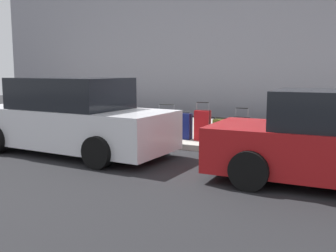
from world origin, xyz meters
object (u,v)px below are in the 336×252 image
Objects in this scene: suitcase_olive_11 at (101,118)px; suitcase_black_10 at (116,123)px; suitcase_maroon_2 at (262,135)px; suitcase_olive_4 at (222,131)px; suitcase_teal_0 at (311,135)px; suitcase_maroon_9 at (131,123)px; suitcase_silver_8 at (149,126)px; suitcase_black_3 at (241,130)px; fire_hydrant at (75,115)px; suitcase_silver_1 at (285,137)px; suitcase_red_5 at (202,125)px; parked_car_white_1 at (71,118)px; bollard_post at (55,115)px; suitcase_teal_7 at (166,125)px; suitcase_navy_6 at (184,126)px.

suitcase_black_10 is at bearing 173.94° from suitcase_olive_11.
suitcase_olive_4 is at bearing -3.61° from suitcase_maroon_2.
suitcase_teal_0 reaches higher than suitcase_maroon_9.
suitcase_silver_8 is 1.06× the size of suitcase_maroon_9.
suitcase_black_3 is 1.08× the size of fire_hydrant.
suitcase_silver_1 is at bearing 179.17° from suitcase_olive_11.
suitcase_red_5 is 3.19m from parked_car_white_1.
suitcase_red_5 is at bearing 0.32° from suitcase_olive_4.
suitcase_olive_11 is at bearing -172.91° from bollard_post.
suitcase_maroon_9 is (1.05, 0.08, -0.01)m from suitcase_teal_7.
suitcase_silver_8 reaches higher than suitcase_maroon_2.
suitcase_black_3 is 0.90× the size of suitcase_red_5.
fire_hydrant is at bearing -1.58° from suitcase_maroon_9.
suitcase_red_5 and suitcase_olive_11 have the same top height.
suitcase_black_3 is 1.11× the size of bollard_post.
suitcase_olive_11 reaches higher than suitcase_black_10.
suitcase_maroon_2 is 6.30m from bollard_post.
suitcase_red_5 is (1.00, -0.00, 0.06)m from suitcase_black_3.
suitcase_teal_0 is 5.19m from suitcase_black_10.
suitcase_maroon_2 is 2.54m from suitcase_teal_7.
suitcase_maroon_2 is at bearing 178.91° from suitcase_navy_6.
suitcase_maroon_9 is 0.53m from suitcase_black_10.
fire_hydrant is at bearing -0.53° from suitcase_maroon_2.
suitcase_silver_8 is at bearing -0.42° from suitcase_teal_0.
suitcase_black_10 is at bearing 179.60° from fire_hydrant.
suitcase_teal_7 is at bearing -0.46° from suitcase_black_3.
suitcase_silver_1 reaches higher than suitcase_silver_8.
suitcase_red_5 reaches higher than suitcase_teal_7.
suitcase_maroon_9 is at bearing 4.29° from suitcase_teal_7.
suitcase_silver_1 is at bearing 179.08° from suitcase_red_5.
suitcase_silver_1 is at bearing 179.11° from suitcase_teal_7.
suitcase_teal_7 is 3.76m from bollard_post.
fire_hydrant is at bearing -0.40° from suitcase_black_10.
suitcase_black_3 is 1.01× the size of suitcase_black_10.
suitcase_red_5 is 1.20× the size of fire_hydrant.
suitcase_olive_11 is 1.62m from bollard_post.
suitcase_teal_7 is at bearing -0.81° from suitcase_red_5.
suitcase_red_5 reaches higher than fire_hydrant.
suitcase_maroon_9 is at bearing 178.42° from fire_hydrant.
suitcase_red_5 reaches higher than suitcase_silver_8.
suitcase_teal_7 is at bearing -3.89° from suitcase_navy_6.
parked_car_white_1 is (1.85, 2.14, 0.33)m from suitcase_navy_6.
suitcase_silver_8 is (1.57, -0.05, -0.12)m from suitcase_red_5.
suitcase_olive_11 is (5.21, -0.08, 0.12)m from suitcase_silver_1.
suitcase_red_5 reaches higher than bollard_post.
suitcase_navy_6 is at bearing -178.19° from bollard_post.
suitcase_black_10 is at bearing 0.40° from suitcase_red_5.
suitcase_silver_1 is 2.03m from suitcase_red_5.
suitcase_olive_11 reaches higher than suitcase_silver_1.
suitcase_red_5 is at bearing -0.92° from suitcase_silver_1.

